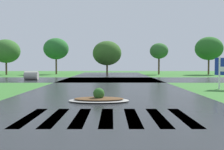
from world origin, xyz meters
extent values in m
cube|color=#232628|center=(0.00, 10.00, 0.00)|extent=(10.97, 80.00, 0.01)
cube|color=#232628|center=(0.00, 25.97, 0.00)|extent=(90.00, 9.87, 0.01)
cube|color=white|center=(-2.70, 4.58, 0.00)|extent=(0.45, 3.43, 0.01)
cube|color=white|center=(-1.80, 4.58, 0.00)|extent=(0.45, 3.43, 0.01)
cube|color=white|center=(-0.90, 4.58, 0.00)|extent=(0.45, 3.43, 0.01)
cube|color=white|center=(0.00, 4.58, 0.00)|extent=(0.45, 3.43, 0.01)
cube|color=white|center=(0.90, 4.58, 0.00)|extent=(0.45, 3.43, 0.01)
cube|color=white|center=(1.80, 4.58, 0.00)|extent=(0.45, 3.43, 0.01)
cube|color=white|center=(2.70, 4.58, 0.00)|extent=(0.45, 3.43, 0.01)
cube|color=white|center=(8.08, 14.80, 1.17)|extent=(0.15, 0.15, 2.35)
ellipsoid|color=#9E9B93|center=(-0.47, 8.38, 0.06)|extent=(2.99, 1.69, 0.12)
ellipsoid|color=brown|center=(-0.47, 8.38, 0.15)|extent=(2.46, 1.39, 0.10)
sphere|color=#2D6023|center=(-0.47, 8.38, 0.40)|extent=(0.56, 0.56, 0.56)
cylinder|color=#9E9B93|center=(-8.91, 25.25, 0.50)|extent=(1.50, 1.01, 0.99)
cylinder|color=#4C3823|center=(-17.24, 39.08, 1.15)|extent=(0.28, 0.28, 2.29)
ellipsoid|color=#366A2A|center=(-17.24, 39.08, 3.88)|extent=(4.54, 4.54, 3.86)
cylinder|color=#4C3823|center=(-9.42, 41.04, 1.44)|extent=(0.28, 0.28, 2.88)
ellipsoid|color=#286B2B|center=(-9.42, 41.04, 4.38)|extent=(4.29, 4.29, 3.65)
cylinder|color=#4C3823|center=(-0.63, 39.45, 0.95)|extent=(0.28, 0.28, 1.90)
ellipsoid|color=#355F24|center=(-0.63, 39.45, 3.56)|extent=(4.76, 4.76, 4.04)
cylinder|color=#4C3823|center=(8.12, 40.24, 1.45)|extent=(0.28, 0.28, 2.89)
ellipsoid|color=#31682D|center=(8.12, 40.24, 3.98)|extent=(3.09, 3.09, 2.63)
cylinder|color=#4C3823|center=(16.41, 39.89, 1.38)|extent=(0.28, 0.28, 2.76)
ellipsoid|color=#286723|center=(16.41, 39.89, 4.36)|extent=(4.57, 4.57, 3.88)
camera|label=1|loc=(0.19, -4.68, 1.90)|focal=42.64mm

